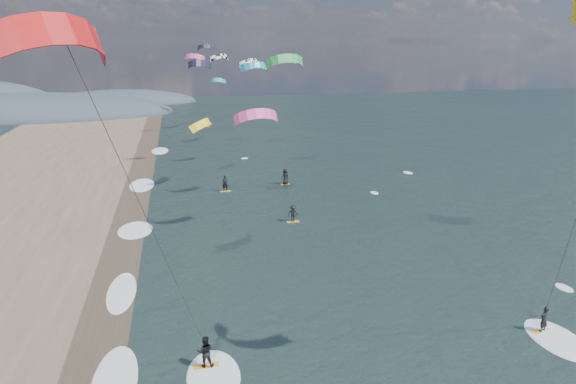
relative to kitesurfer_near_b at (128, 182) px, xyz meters
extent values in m
cube|color=#382D23|center=(-3.14, 8.06, -10.97)|extent=(3.00, 240.00, 0.00)
ellipsoid|color=#3D4756|center=(-31.14, 98.06, -10.97)|extent=(64.00, 24.00, 10.00)
ellipsoid|color=#3D4756|center=(-13.14, 118.06, -10.97)|extent=(40.00, 18.00, 7.00)
cube|color=gold|center=(20.86, 3.14, -10.95)|extent=(1.25, 0.37, 0.05)
imported|color=black|center=(20.86, 3.14, -10.15)|extent=(0.65, 0.52, 1.53)
ellipsoid|color=white|center=(21.16, 2.34, -10.97)|extent=(2.60, 4.20, 0.12)
cube|color=gold|center=(2.34, 4.27, -10.94)|extent=(1.30, 0.40, 0.06)
imported|color=black|center=(2.34, 4.27, -10.09)|extent=(0.88, 0.73, 1.66)
ellipsoid|color=white|center=(2.64, 3.47, -10.97)|extent=(2.60, 4.20, 0.12)
cylinder|color=black|center=(0.59, 1.27, -2.40)|extent=(0.02, 0.02, 16.12)
cube|color=gold|center=(11.27, 22.95, -10.95)|extent=(1.10, 0.35, 0.05)
imported|color=black|center=(11.27, 22.95, -10.16)|extent=(1.01, 0.60, 1.53)
cube|color=gold|center=(13.19, 34.74, -10.95)|extent=(1.10, 0.35, 0.05)
imported|color=black|center=(13.19, 34.74, -10.04)|extent=(1.02, 0.88, 1.77)
cube|color=gold|center=(6.28, 33.57, -10.95)|extent=(1.10, 0.35, 0.05)
imported|color=black|center=(6.28, 33.57, -10.05)|extent=(0.68, 0.49, 1.74)
ellipsoid|color=white|center=(-1.94, 4.06, -10.97)|extent=(2.40, 5.40, 0.11)
ellipsoid|color=white|center=(-1.94, 13.06, -10.97)|extent=(2.40, 5.40, 0.11)
ellipsoid|color=white|center=(-1.94, 24.06, -10.97)|extent=(2.40, 5.40, 0.11)
ellipsoid|color=white|center=(-1.94, 38.06, -10.97)|extent=(2.40, 5.40, 0.11)
ellipsoid|color=white|center=(-1.94, 56.06, -10.97)|extent=(2.40, 5.40, 0.11)
camera|label=1|loc=(1.81, -16.43, 4.54)|focal=30.00mm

